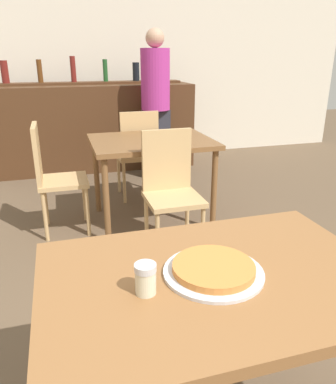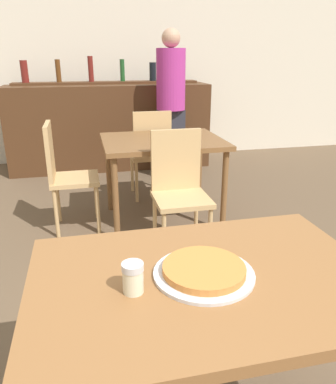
{
  "view_description": "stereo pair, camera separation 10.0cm",
  "coord_description": "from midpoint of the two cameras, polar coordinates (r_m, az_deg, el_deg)",
  "views": [
    {
      "loc": [
        -0.46,
        -1.0,
        1.45
      ],
      "look_at": [
        -0.0,
        0.55,
        0.85
      ],
      "focal_mm": 35.0,
      "sensor_mm": 36.0,
      "label": 1
    },
    {
      "loc": [
        -0.36,
        -1.02,
        1.45
      ],
      "look_at": [
        -0.0,
        0.55,
        0.85
      ],
      "focal_mm": 35.0,
      "sensor_mm": 36.0,
      "label": 2
    }
  ],
  "objects": [
    {
      "name": "chair_far_side_back",
      "position": [
        3.88,
        -1.89,
        6.53
      ],
      "size": [
        0.4,
        0.4,
        0.93
      ],
      "rotation": [
        0.0,
        0.0,
        3.14
      ],
      "color": "tan",
      "rests_on": "ground_plane"
    },
    {
      "name": "chair_far_side_left",
      "position": [
        3.26,
        -14.73,
        3.21
      ],
      "size": [
        0.4,
        0.4,
        0.93
      ],
      "rotation": [
        0.0,
        0.0,
        1.57
      ],
      "color": "tan",
      "rests_on": "ground_plane"
    },
    {
      "name": "wall_back",
      "position": [
        5.53,
        -9.16,
        19.42
      ],
      "size": [
        8.0,
        0.05,
        2.8
      ],
      "color": "silver",
      "rests_on": "ground_plane"
    },
    {
      "name": "dining_table_far",
      "position": [
        3.3,
        0.04,
        6.58
      ],
      "size": [
        1.03,
        0.82,
        0.76
      ],
      "color": "brown",
      "rests_on": "ground_plane"
    },
    {
      "name": "chair_far_side_front",
      "position": [
        2.8,
        2.68,
        1.11
      ],
      "size": [
        0.4,
        0.4,
        0.93
      ],
      "color": "tan",
      "rests_on": "ground_plane"
    },
    {
      "name": "bar_counter",
      "position": [
        5.1,
        -8.2,
        9.77
      ],
      "size": [
        2.6,
        0.56,
        1.09
      ],
      "color": "#4C2D19",
      "rests_on": "ground_plane"
    },
    {
      "name": "bar_back_shelf",
      "position": [
        5.17,
        -8.58,
        16.74
      ],
      "size": [
        2.39,
        0.24,
        0.34
      ],
      "color": "#4C2D19",
      "rests_on": "bar_counter"
    },
    {
      "name": "person_standing",
      "position": [
        4.59,
        1.07,
        13.85
      ],
      "size": [
        0.34,
        0.34,
        1.74
      ],
      "color": "#2D2D38",
      "rests_on": "ground_plane"
    },
    {
      "name": "dining_table_near",
      "position": [
        1.34,
        7.84,
        -15.38
      ],
      "size": [
        1.17,
        0.79,
        0.75
      ],
      "color": "brown",
      "rests_on": "ground_plane"
    },
    {
      "name": "pizza_tray",
      "position": [
        1.29,
        7.7,
        -11.79
      ],
      "size": [
        0.34,
        0.34,
        0.04
      ],
      "color": "silver",
      "rests_on": "dining_table_near"
    },
    {
      "name": "cheese_shaker",
      "position": [
        1.18,
        -2.89,
        -12.93
      ],
      "size": [
        0.07,
        0.07,
        0.1
      ],
      "color": "beige",
      "rests_on": "dining_table_near"
    }
  ]
}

